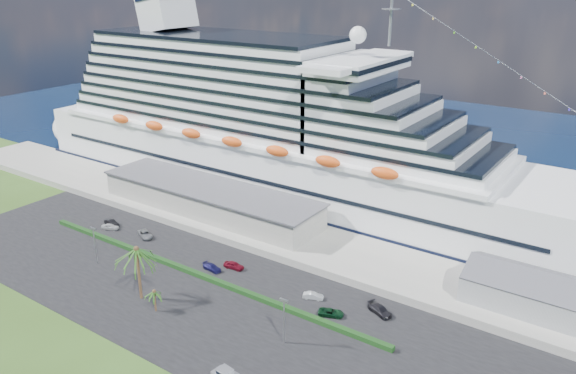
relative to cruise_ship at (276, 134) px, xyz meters
The scene contains 20 objects.
ground 69.56m from the cruise_ship, 71.40° to the right, with size 420.00×420.00×0.00m, color #2E4717.
asphalt_lot 59.58m from the cruise_ship, 67.89° to the right, with size 140.00×38.00×0.12m, color black.
wharf 35.90m from the cruise_ship, 48.10° to the right, with size 240.00×20.00×1.80m, color gray.
water 71.40m from the cruise_ship, 71.93° to the left, with size 420.00×160.00×0.02m, color black.
cruise_ship is the anchor object (origin of this frame).
terminal_building 26.92m from the cruise_ship, 98.22° to the right, with size 61.00×15.00×6.30m.
port_shed 78.32m from the cruise_ship, 18.08° to the right, with size 24.00×12.31×7.37m.
hedge 52.41m from the cruise_ship, 74.26° to the right, with size 88.00×1.10×0.90m, color #113311.
lamp_post_left 57.50m from the cruise_ship, 96.59° to the right, with size 1.60×0.35×8.27m.
lamp_post_right 70.64m from the cruise_ship, 53.44° to the right, with size 1.60×0.35×8.27m.
palm_tall 61.56m from the cruise_ship, 79.12° to the right, with size 8.82×8.82×11.13m.
palm_short 65.13m from the cruise_ship, 74.52° to the right, with size 3.53×3.53×4.56m.
parked_car_0 49.56m from the cruise_ship, 112.26° to the right, with size 1.66×4.13×1.41m, color #BCBCBE.
parked_car_1 48.67m from the cruise_ship, 114.83° to the right, with size 1.52×4.36×1.44m, color black.
parked_car_2 45.17m from the cruise_ship, 100.59° to the right, with size 2.36×5.13×1.42m, color gray.
parked_car_3 49.72m from the cruise_ship, 70.88° to the right, with size 1.80×4.42×1.28m, color #16154A.
parked_car_4 48.10m from the cruise_ship, 65.72° to the right, with size 1.77×4.39×1.50m, color maroon.
parked_car_5 59.05m from the cruise_ship, 47.53° to the right, with size 1.34×3.85×1.27m, color silver.
parked_car_6 64.79m from the cruise_ship, 45.58° to the right, with size 2.11×4.58×1.27m, color black.
parked_car_7 66.20m from the cruise_ship, 37.69° to the right, with size 2.11×5.20×1.51m, color black.
Camera 1 is at (64.49, -55.61, 57.24)m, focal length 35.00 mm.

